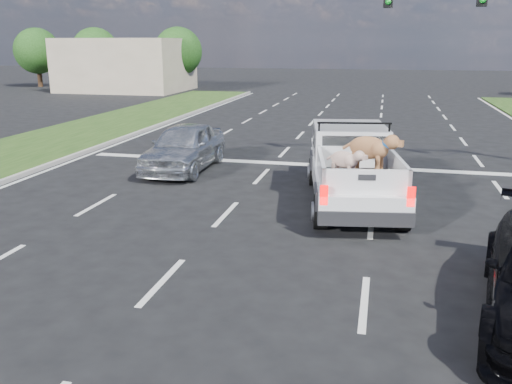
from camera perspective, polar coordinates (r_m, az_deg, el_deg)
ground at (r=9.29m, az=0.31°, el=-10.47°), size 160.00×160.00×0.00m
road_markings at (r=15.37m, az=5.79°, el=0.08°), size 17.75×60.00×0.01m
curb_left at (r=18.31m, az=-23.81°, el=1.53°), size 0.15×60.00×0.14m
building_left at (r=49.30m, az=-13.47°, el=12.90°), size 10.00×8.00×4.40m
tree_far_a at (r=56.08m, az=-22.06°, el=13.59°), size 4.20×4.20×5.40m
tree_far_b at (r=52.91m, az=-16.56°, el=14.02°), size 4.20×4.20×5.40m
tree_far_c at (r=49.49m, az=-8.20°, el=14.42°), size 4.20×4.20×5.40m
pickup_truck at (r=14.32m, az=10.13°, el=2.81°), size 2.88×5.86×2.10m
silver_sedan at (r=17.95m, az=-7.57°, el=4.74°), size 1.83×4.50×1.53m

